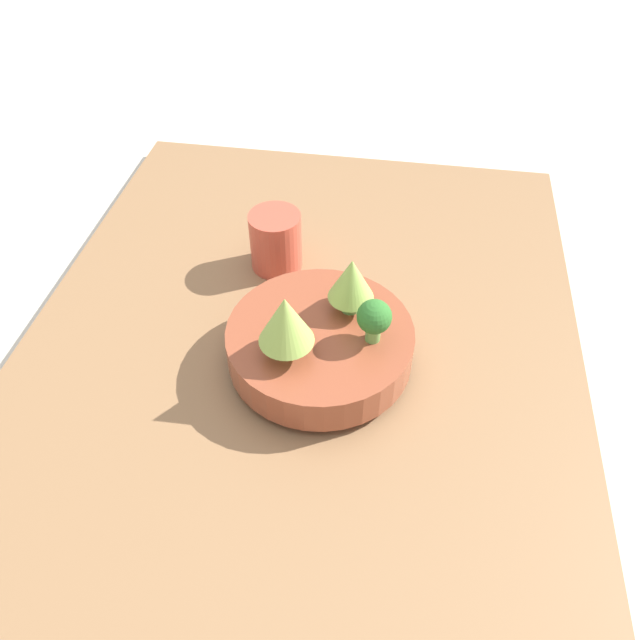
% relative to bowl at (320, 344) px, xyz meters
% --- Properties ---
extents(ground_plane, '(6.00, 6.00, 0.00)m').
position_rel_bowl_xyz_m(ground_plane, '(-0.03, 0.04, -0.07)').
color(ground_plane, beige).
extents(table, '(1.18, 0.81, 0.03)m').
position_rel_bowl_xyz_m(table, '(-0.03, 0.04, -0.05)').
color(table, olive).
rests_on(table, ground_plane).
extents(bowl, '(0.25, 0.25, 0.07)m').
position_rel_bowl_xyz_m(bowl, '(0.00, 0.00, 0.00)').
color(bowl, brown).
rests_on(bowl, table).
extents(broccoli_floret_front, '(0.05, 0.05, 0.06)m').
position_rel_bowl_xyz_m(broccoli_floret_front, '(-0.00, -0.07, 0.07)').
color(broccoli_floret_front, '#6BA34C').
rests_on(broccoli_floret_front, bowl).
extents(romanesco_piece_near, '(0.06, 0.06, 0.09)m').
position_rel_bowl_xyz_m(romanesco_piece_near, '(0.05, -0.03, 0.08)').
color(romanesco_piece_near, '#609347').
rests_on(romanesco_piece_near, bowl).
extents(romanesco_piece_far, '(0.07, 0.07, 0.10)m').
position_rel_bowl_xyz_m(romanesco_piece_far, '(-0.05, 0.03, 0.09)').
color(romanesco_piece_far, '#7AB256').
rests_on(romanesco_piece_far, bowl).
extents(cup, '(0.08, 0.08, 0.10)m').
position_rel_bowl_xyz_m(cup, '(0.20, 0.10, 0.01)').
color(cup, '#C64C38').
rests_on(cup, table).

